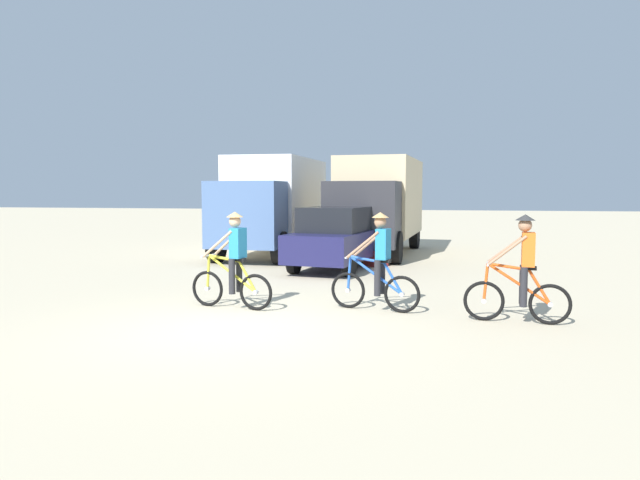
# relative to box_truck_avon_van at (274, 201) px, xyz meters

# --- Properties ---
(ground_plane) EXTENTS (120.00, 120.00, 0.00)m
(ground_plane) POSITION_rel_box_truck_avon_van_xyz_m (2.46, -10.68, -1.87)
(ground_plane) COLOR beige
(box_truck_avon_van) EXTENTS (2.45, 6.77, 3.35)m
(box_truck_avon_van) POSITION_rel_box_truck_avon_van_xyz_m (0.00, 0.00, 0.00)
(box_truck_avon_van) COLOR white
(box_truck_avon_van) RESTS_ON ground
(box_truck_tan_camper) EXTENTS (2.82, 6.89, 3.35)m
(box_truck_tan_camper) POSITION_rel_box_truck_avon_van_xyz_m (3.57, 0.87, 0.00)
(box_truck_tan_camper) COLOR #CCB78E
(box_truck_tan_camper) RESTS_ON ground
(sedan_parked) EXTENTS (2.36, 4.41, 1.76)m
(sedan_parked) POSITION_rel_box_truck_avon_van_xyz_m (2.84, -3.38, -0.99)
(sedan_parked) COLOR #1E1E4C
(sedan_parked) RESTS_ON ground
(cyclist_orange_shirt) EXTENTS (1.71, 0.55, 1.82)m
(cyclist_orange_shirt) POSITION_rel_box_truck_avon_van_xyz_m (1.91, -9.16, -1.03)
(cyclist_orange_shirt) COLOR black
(cyclist_orange_shirt) RESTS_ON ground
(cyclist_cowboy_hat) EXTENTS (1.70, 0.58, 1.82)m
(cyclist_cowboy_hat) POSITION_rel_box_truck_avon_van_xyz_m (4.58, -8.81, -1.03)
(cyclist_cowboy_hat) COLOR black
(cyclist_cowboy_hat) RESTS_ON ground
(cyclist_near_camera) EXTENTS (1.73, 0.52, 1.82)m
(cyclist_near_camera) POSITION_rel_box_truck_avon_van_xyz_m (7.01, -9.30, -1.03)
(cyclist_near_camera) COLOR black
(cyclist_near_camera) RESTS_ON ground
(supply_crate) EXTENTS (0.73, 0.73, 0.47)m
(supply_crate) POSITION_rel_box_truck_avon_van_xyz_m (3.86, -2.51, -1.64)
(supply_crate) COLOR #9E2D2D
(supply_crate) RESTS_ON ground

